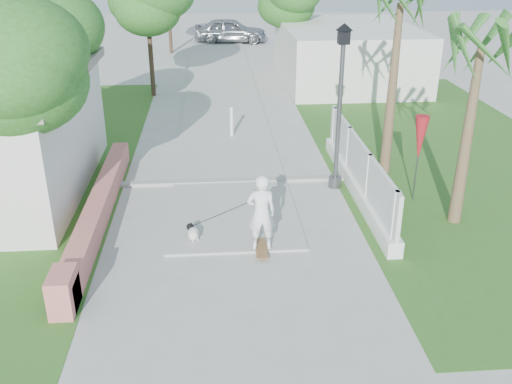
{
  "coord_description": "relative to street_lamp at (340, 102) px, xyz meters",
  "views": [
    {
      "loc": [
        -0.44,
        -8.88,
        6.41
      ],
      "look_at": [
        0.49,
        2.87,
        1.1
      ],
      "focal_mm": 40.0,
      "sensor_mm": 36.0,
      "label": 1
    }
  ],
  "objects": [
    {
      "name": "tree_left_near",
      "position": [
        -7.38,
        -2.52,
        1.4
      ],
      "size": [
        3.6,
        3.6,
        5.28
      ],
      "color": "#4C3826",
      "rests_on": "ground"
    },
    {
      "name": "ground",
      "position": [
        -2.9,
        -5.5,
        -2.43
      ],
      "size": [
        90.0,
        90.0,
        0.0
      ],
      "primitive_type": "plane",
      "color": "#B7B7B2",
      "rests_on": "ground"
    },
    {
      "name": "lattice_fence",
      "position": [
        0.5,
        -0.5,
        -1.88
      ],
      "size": [
        0.35,
        7.0,
        1.5
      ],
      "color": "white",
      "rests_on": "ground"
    },
    {
      "name": "skateboarder",
      "position": [
        -2.94,
        -3.17,
        -1.6
      ],
      "size": [
        1.82,
        1.26,
        1.85
      ],
      "rotation": [
        0.0,
        0.0,
        3.18
      ],
      "color": "brown",
      "rests_on": "ground"
    },
    {
      "name": "tree_left_mid",
      "position": [
        -8.38,
        2.98,
        1.07
      ],
      "size": [
        3.2,
        3.2,
        4.85
      ],
      "color": "#4C3826",
      "rests_on": "ground"
    },
    {
      "name": "grass_right",
      "position": [
        4.1,
        2.5,
        -2.42
      ],
      "size": [
        8.0,
        20.0,
        0.01
      ],
      "primitive_type": "cube",
      "color": "#386620",
      "rests_on": "ground"
    },
    {
      "name": "palm_near",
      "position": [
        2.5,
        -2.3,
        1.53
      ],
      "size": [
        1.8,
        1.8,
        4.7
      ],
      "color": "brown",
      "rests_on": "ground"
    },
    {
      "name": "street_lamp",
      "position": [
        0.0,
        0.0,
        0.0
      ],
      "size": [
        0.44,
        0.44,
        4.44
      ],
      "color": "#59595E",
      "rests_on": "ground"
    },
    {
      "name": "patio_umbrella",
      "position": [
        1.9,
        -1.0,
        -0.74
      ],
      "size": [
        0.36,
        0.36,
        2.3
      ],
      "color": "#59595E",
      "rests_on": "ground"
    },
    {
      "name": "tree_path_right",
      "position": [
        0.32,
        14.48,
        1.07
      ],
      "size": [
        3.0,
        3.0,
        4.79
      ],
      "color": "#4C3826",
      "rests_on": "ground"
    },
    {
      "name": "pink_wall",
      "position": [
        -6.2,
        -1.95,
        -2.11
      ],
      "size": [
        0.45,
        8.2,
        0.8
      ],
      "color": "#D0766A",
      "rests_on": "ground"
    },
    {
      "name": "dog",
      "position": [
        -3.88,
        -2.82,
        -2.21
      ],
      "size": [
        0.4,
        0.55,
        0.4
      ],
      "rotation": [
        0.0,
        0.0,
        0.38
      ],
      "color": "white",
      "rests_on": "ground"
    },
    {
      "name": "parked_car",
      "position": [
        -2.03,
        23.79,
        -1.64
      ],
      "size": [
        4.73,
        2.09,
        1.58
      ],
      "primitive_type": "imported",
      "rotation": [
        0.0,
        0.0,
        1.52
      ],
      "color": "#9C9FA3",
      "rests_on": "ground"
    },
    {
      "name": "building_right",
      "position": [
        3.1,
        12.5,
        -1.13
      ],
      "size": [
        6.0,
        8.0,
        2.6
      ],
      "primitive_type": "cube",
      "color": "silver",
      "rests_on": "ground"
    },
    {
      "name": "curb",
      "position": [
        -2.9,
        0.5,
        -2.38
      ],
      "size": [
        6.5,
        0.25,
        0.1
      ],
      "primitive_type": "cube",
      "color": "#999993",
      "rests_on": "ground"
    },
    {
      "name": "palm_far",
      "position": [
        1.7,
        1.0,
        2.06
      ],
      "size": [
        1.8,
        1.8,
        5.3
      ],
      "color": "brown",
      "rests_on": "ground"
    },
    {
      "name": "path_strip",
      "position": [
        -2.9,
        14.5,
        -2.4
      ],
      "size": [
        3.2,
        36.0,
        0.06
      ],
      "primitive_type": "cube",
      "color": "#B7B7B2",
      "rests_on": "ground"
    },
    {
      "name": "bollard",
      "position": [
        -2.7,
        4.5,
        -1.84
      ],
      "size": [
        0.14,
        0.14,
        1.09
      ],
      "color": "white",
      "rests_on": "ground"
    },
    {
      "name": "grass_left",
      "position": [
        -9.9,
        2.5,
        -2.42
      ],
      "size": [
        8.0,
        20.0,
        0.01
      ],
      "primitive_type": "cube",
      "color": "#386620",
      "rests_on": "ground"
    },
    {
      "name": "tree_path_left",
      "position": [
        -5.88,
        10.48,
        1.39
      ],
      "size": [
        3.4,
        3.4,
        5.23
      ],
      "color": "#4C3826",
      "rests_on": "ground"
    }
  ]
}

